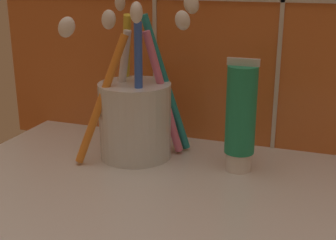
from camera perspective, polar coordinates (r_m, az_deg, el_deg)
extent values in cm
cube|color=silver|center=(47.19, 8.23, -10.21)|extent=(62.15, 29.83, 2.00)
cube|color=beige|center=(55.97, 12.22, 14.13)|extent=(72.15, 0.24, 0.50)
cylinder|color=silver|center=(54.40, -4.02, -0.03)|extent=(8.38, 8.38, 8.79)
cylinder|color=pink|center=(53.55, -0.58, 3.23)|extent=(4.44, 3.31, 14.52)
ellipsoid|color=white|center=(52.62, 1.79, 12.05)|extent=(2.56, 2.29, 2.56)
cylinder|color=teal|center=(54.39, -0.22, 4.37)|extent=(5.58, 3.62, 16.24)
ellipsoid|color=white|center=(53.53, 2.86, 13.93)|extent=(2.62, 2.23, 2.61)
cylinder|color=yellow|center=(57.40, -5.17, 4.96)|extent=(4.10, 5.57, 16.14)
ellipsoid|color=white|center=(59.03, -5.87, 14.11)|extent=(2.35, 2.63, 2.62)
cylinder|color=white|center=(54.59, -5.77, 3.41)|extent=(3.13, 1.11, 14.41)
ellipsoid|color=white|center=(53.79, -7.25, 12.06)|extent=(2.09, 1.43, 2.43)
cylinder|color=orange|center=(52.16, -8.12, 2.49)|extent=(5.70, 4.78, 14.34)
ellipsoid|color=white|center=(50.18, -12.26, 11.01)|extent=(2.69, 2.51, 2.68)
cylinder|color=blue|center=(51.26, -3.59, 3.19)|extent=(1.73, 2.80, 15.54)
ellipsoid|color=white|center=(48.79, -3.88, 12.96)|extent=(1.86, 2.25, 2.38)
cylinder|color=white|center=(52.11, 8.59, -4.94)|extent=(2.75, 2.75, 2.09)
cylinder|color=#1E8C60|center=(50.18, 8.90, 1.19)|extent=(3.24, 3.24, 9.53)
cube|color=silver|center=(48.97, 9.18, 6.99)|extent=(3.40, 0.36, 0.80)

